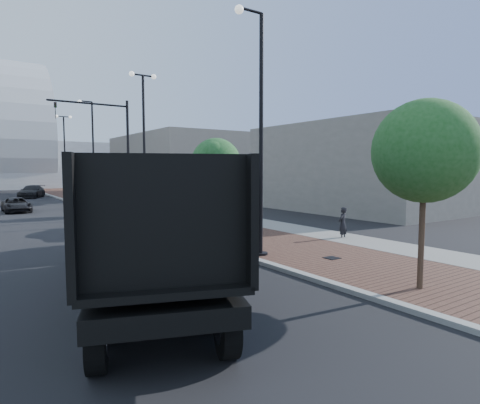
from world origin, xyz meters
TOP-DOWN VIEW (x-y plane):
  - sidewalk at (3.50, 40.00)m, footprint 7.00×140.00m
  - concrete_strip at (6.20, 40.00)m, footprint 2.40×140.00m
  - curb at (0.00, 40.00)m, footprint 0.30×140.00m
  - dump_truck at (-3.42, 11.16)m, footprint 7.14×13.74m
  - white_sedan at (-2.56, 19.77)m, footprint 2.82×5.02m
  - dark_car_mid at (-5.43, 33.91)m, footprint 1.96×4.13m
  - dark_car_far at (-2.29, 50.71)m, footprint 3.83×5.41m
  - pedestrian at (6.16, 10.84)m, footprint 0.67×0.54m
  - streetlight_1 at (0.49, 10.00)m, footprint 1.44×0.56m
  - streetlight_2 at (0.60, 22.00)m, footprint 1.72×0.56m
  - streetlight_3 at (0.49, 34.00)m, footprint 1.44×0.56m
  - streetlight_4 at (0.60, 46.00)m, footprint 1.72×0.56m
  - traffic_mast at (-0.30, 25.00)m, footprint 5.09×0.20m
  - tree_0 at (1.65, 4.02)m, footprint 2.80×2.80m
  - tree_1 at (1.65, 15.02)m, footprint 2.49×2.46m
  - tree_2 at (1.65, 27.02)m, footprint 2.37×2.31m
  - tree_3 at (1.65, 39.02)m, footprint 2.64×2.63m
  - convention_center at (-2.00, 85.00)m, footprint 50.00×30.00m
  - commercial_block_ne at (16.00, 50.00)m, footprint 12.00×22.00m
  - commercial_block_e at (18.00, 20.00)m, footprint 10.00×16.00m
  - utility_cover_1 at (2.40, 8.00)m, footprint 0.50×0.50m
  - utility_cover_2 at (2.40, 19.00)m, footprint 0.50×0.50m

SIDE VIEW (x-z plane):
  - sidewalk at x=3.50m, z-range 0.00..0.12m
  - concrete_strip at x=6.20m, z-range 0.00..0.13m
  - curb at x=0.00m, z-range 0.00..0.14m
  - utility_cover_1 at x=2.40m, z-range 0.12..0.14m
  - utility_cover_2 at x=2.40m, z-range 0.12..0.14m
  - dark_car_mid at x=-5.43m, z-range 0.00..1.14m
  - dark_car_far at x=-2.29m, z-range 0.00..1.45m
  - white_sedan at x=-2.56m, z-range 0.00..1.57m
  - pedestrian at x=6.16m, z-range 0.00..1.59m
  - dump_truck at x=-3.42m, z-range -0.29..3.37m
  - tree_2 at x=1.65m, z-range 1.09..5.62m
  - commercial_block_e at x=18.00m, z-range 0.00..7.00m
  - tree_3 at x=1.65m, z-range 1.12..6.02m
  - tree_1 at x=1.65m, z-range 1.22..6.16m
  - tree_0 at x=1.65m, z-range 1.24..6.54m
  - commercial_block_ne at x=16.00m, z-range 0.00..8.00m
  - streetlight_1 at x=0.49m, z-range -0.26..8.95m
  - streetlight_3 at x=0.49m, z-range -0.26..8.95m
  - streetlight_2 at x=0.60m, z-range 0.18..9.46m
  - streetlight_4 at x=0.60m, z-range 0.18..9.46m
  - traffic_mast at x=-0.30m, z-range 0.98..8.98m
  - convention_center at x=-2.00m, z-range -19.00..31.00m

